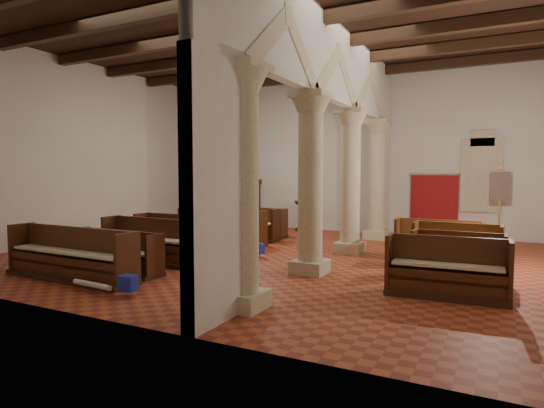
{
  "coord_description": "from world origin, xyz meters",
  "views": [
    {
      "loc": [
        5.67,
        -10.99,
        2.3
      ],
      "look_at": [
        -0.19,
        0.5,
        1.4
      ],
      "focal_mm": 30.0,
      "sensor_mm": 36.0,
      "label": 1
    }
  ],
  "objects": [
    {
      "name": "ceiling_beams",
      "position": [
        0.0,
        0.0,
        5.82
      ],
      "size": [
        13.8,
        11.8,
        0.3
      ],
      "primitive_type": null,
      "color": "#301E0F",
      "rests_on": "wall_back"
    },
    {
      "name": "nave_pew_5",
      "position": [
        -2.31,
        1.11,
        0.37
      ],
      "size": [
        3.0,
        0.78,
        1.12
      ],
      "rotation": [
        0.0,
        0.0,
        0.01
      ],
      "color": "#301E0F",
      "rests_on": "floor"
    },
    {
      "name": "ceiling",
      "position": [
        0.0,
        0.0,
        6.0
      ],
      "size": [
        14.0,
        14.0,
        0.0
      ],
      "primitive_type": "plane",
      "rotation": [
        3.14,
        0.0,
        0.0
      ],
      "color": "black",
      "rests_on": "wall_back"
    },
    {
      "name": "dossal_curtain",
      "position": [
        3.5,
        5.92,
        1.17
      ],
      "size": [
        1.8,
        0.07,
        2.17
      ],
      "color": "#A01B11",
      "rests_on": "floor"
    },
    {
      "name": "hymnal_box_a",
      "position": [
        -0.48,
        -4.81,
        0.25
      ],
      "size": [
        0.32,
        0.27,
        0.29
      ],
      "primitive_type": "cube",
      "rotation": [
        0.0,
        0.0,
        0.11
      ],
      "color": "navy",
      "rests_on": "floor"
    },
    {
      "name": "hymnal_box_c",
      "position": [
        -0.18,
        -0.33,
        0.24
      ],
      "size": [
        0.32,
        0.29,
        0.28
      ],
      "primitive_type": "cube",
      "rotation": [
        0.0,
        0.0,
        -0.24
      ],
      "color": "navy",
      "rests_on": "floor"
    },
    {
      "name": "pipe_organ",
      "position": [
        -4.5,
        5.5,
        1.37
      ],
      "size": [
        2.1,
        0.85,
        4.4
      ],
      "color": "#301E0F",
      "rests_on": "floor"
    },
    {
      "name": "hymnal_box_b",
      "position": [
        -0.66,
        -1.89,
        0.28
      ],
      "size": [
        0.41,
        0.36,
        0.35
      ],
      "primitive_type": "cube",
      "rotation": [
        0.0,
        0.0,
        -0.22
      ],
      "color": "navy",
      "rests_on": "floor"
    },
    {
      "name": "nave_pew_6",
      "position": [
        -2.43,
        2.14,
        0.36
      ],
      "size": [
        3.08,
        0.92,
        1.1
      ],
      "rotation": [
        0.0,
        0.0,
        0.06
      ],
      "color": "#301E0F",
      "rests_on": "floor"
    },
    {
      "name": "aisle_pew_0",
      "position": [
        4.79,
        -2.19,
        0.37
      ],
      "size": [
        2.17,
        0.83,
        1.11
      ],
      "rotation": [
        0.0,
        0.0,
        0.04
      ],
      "color": "#301E0F",
      "rests_on": "floor"
    },
    {
      "name": "nave_pew_3",
      "position": [
        -2.09,
        -1.17,
        0.38
      ],
      "size": [
        2.92,
        0.77,
        1.14
      ],
      "rotation": [
        0.0,
        0.0,
        0.0
      ],
      "color": "#301E0F",
      "rests_on": "floor"
    },
    {
      "name": "nave_pew_2",
      "position": [
        -2.36,
        -2.17,
        0.37
      ],
      "size": [
        2.85,
        0.86,
        1.12
      ],
      "rotation": [
        0.0,
        0.0,
        -0.04
      ],
      "color": "#301E0F",
      "rests_on": "floor"
    },
    {
      "name": "tube_heater_a",
      "position": [
        -1.26,
        -4.96,
        0.16
      ],
      "size": [
        1.04,
        0.19,
        0.1
      ],
      "primitive_type": "cylinder",
      "rotation": [
        0.0,
        1.57,
        -0.08
      ],
      "color": "silver",
      "rests_on": "floor"
    },
    {
      "name": "aisle_pew_1",
      "position": [
        4.87,
        -0.84,
        0.36
      ],
      "size": [
        1.87,
        0.76,
        1.05
      ],
      "rotation": [
        0.0,
        0.0,
        -0.03
      ],
      "color": "#301E0F",
      "rests_on": "floor"
    },
    {
      "name": "tube_heater_b",
      "position": [
        -2.54,
        -3.47,
        0.16
      ],
      "size": [
        0.9,
        0.23,
        0.09
      ],
      "primitive_type": "cylinder",
      "rotation": [
        0.0,
        1.57,
        0.16
      ],
      "color": "white",
      "rests_on": "floor"
    },
    {
      "name": "window_back",
      "position": [
        5.0,
        5.98,
        2.2
      ],
      "size": [
        1.0,
        0.03,
        2.2
      ],
      "primitive_type": "cube",
      "color": "#2D674E",
      "rests_on": "wall_back"
    },
    {
      "name": "processional_banner",
      "position": [
        5.58,
        4.88,
        0.81
      ],
      "size": [
        0.56,
        0.72,
        2.5
      ],
      "rotation": [
        0.0,
        0.0,
        0.23
      ],
      "color": "#301E0F",
      "rests_on": "floor"
    },
    {
      "name": "wall_back",
      "position": [
        0.0,
        6.0,
        3.0
      ],
      "size": [
        14.0,
        0.02,
        6.0
      ],
      "primitive_type": "cube",
      "color": "silver",
      "rests_on": "floor"
    },
    {
      "name": "nave_pew_4",
      "position": [
        -2.47,
        -0.34,
        0.34
      ],
      "size": [
        2.72,
        0.79,
        1.03
      ],
      "rotation": [
        0.0,
        0.0,
        0.04
      ],
      "color": "#301E0F",
      "rests_on": "floor"
    },
    {
      "name": "nave_pew_7",
      "position": [
        -2.39,
        3.09,
        0.34
      ],
      "size": [
        2.74,
        0.72,
        1.04
      ],
      "rotation": [
        0.0,
        0.0,
        -0.01
      ],
      "color": "#301E0F",
      "rests_on": "floor"
    },
    {
      "name": "aisle_pew_2",
      "position": [
        4.75,
        0.21,
        0.38
      ],
      "size": [
        1.95,
        0.83,
        1.12
      ],
      "rotation": [
        0.0,
        0.0,
        -0.04
      ],
      "color": "#301E0F",
      "rests_on": "floor"
    },
    {
      "name": "arcade",
      "position": [
        1.8,
        0.0,
        3.56
      ],
      "size": [
        0.9,
        11.9,
        6.0
      ],
      "color": "beige",
      "rests_on": "floor"
    },
    {
      "name": "lectern",
      "position": [
        -1.42,
        5.49,
        0.5
      ],
      "size": [
        0.55,
        0.57,
        1.2
      ],
      "rotation": [
        0.0,
        0.0,
        0.21
      ],
      "color": "#332010",
      "rests_on": "floor"
    },
    {
      "name": "floor",
      "position": [
        0.0,
        0.0,
        0.0
      ],
      "size": [
        14.0,
        14.0,
        0.0
      ],
      "primitive_type": "plane",
      "color": "#9C3E22",
      "rests_on": "ground"
    },
    {
      "name": "aisle_pew_3",
      "position": [
        4.26,
        1.04,
        0.37
      ],
      "size": [
        2.13,
        0.78,
        1.1
      ],
      "rotation": [
        0.0,
        0.0,
        0.02
      ],
      "color": "#301E0F",
      "rests_on": "floor"
    },
    {
      "name": "nave_pew_0",
      "position": [
        -2.57,
        -4.38,
        0.37
      ],
      "size": [
        3.46,
        0.83,
        1.11
      ],
      "rotation": [
        0.0,
        0.0,
        -0.03
      ],
      "color": "#301E0F",
      "rests_on": "floor"
    },
    {
      "name": "nave_pew_1",
      "position": [
        -2.21,
        -3.45,
        0.32
      ],
      "size": [
        2.54,
        0.76,
        0.97
      ],
      "rotation": [
        0.0,
        0.0,
        -0.05
      ],
      "color": "#301E0F",
      "rests_on": "floor"
    },
    {
      "name": "wall_front",
      "position": [
        0.0,
        -6.0,
        3.0
      ],
      "size": [
        14.0,
        0.02,
        6.0
      ],
      "primitive_type": "cube",
      "color": "silver",
      "rests_on": "floor"
    },
    {
      "name": "wall_left",
      "position": [
        -7.0,
        0.0,
        3.0
      ],
      "size": [
        0.02,
        12.0,
        6.0
      ],
      "primitive_type": "cube",
      "color": "silver",
      "rests_on": "floor"
    }
  ]
}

